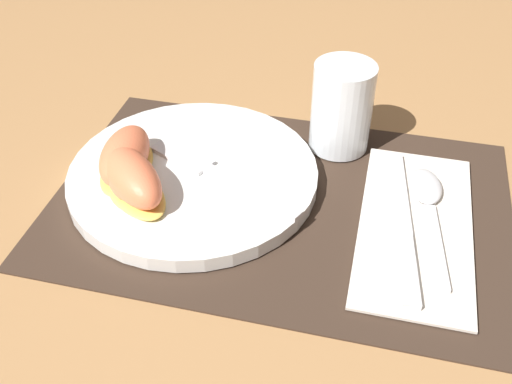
# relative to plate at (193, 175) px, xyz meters

# --- Properties ---
(ground_plane) EXTENTS (3.00, 3.00, 0.00)m
(ground_plane) POSITION_rel_plate_xyz_m (0.10, -0.01, -0.01)
(ground_plane) COLOR #A37547
(placemat) EXTENTS (0.47, 0.31, 0.00)m
(placemat) POSITION_rel_plate_xyz_m (0.10, -0.01, -0.01)
(placemat) COLOR #38281E
(placemat) RESTS_ON ground_plane
(plate) EXTENTS (0.27, 0.27, 0.02)m
(plate) POSITION_rel_plate_xyz_m (0.00, 0.00, 0.00)
(plate) COLOR white
(plate) RESTS_ON placemat
(juice_glass) EXTENTS (0.07, 0.07, 0.10)m
(juice_glass) POSITION_rel_plate_xyz_m (0.14, 0.10, 0.04)
(juice_glass) COLOR silver
(juice_glass) RESTS_ON placemat
(napkin) EXTENTS (0.11, 0.24, 0.00)m
(napkin) POSITION_rel_plate_xyz_m (0.24, -0.02, -0.01)
(napkin) COLOR silver
(napkin) RESTS_ON placemat
(knife) EXTENTS (0.05, 0.22, 0.01)m
(knife) POSITION_rel_plate_xyz_m (0.22, -0.02, -0.00)
(knife) COLOR silver
(knife) RESTS_ON napkin
(spoon) EXTENTS (0.05, 0.17, 0.01)m
(spoon) POSITION_rel_plate_xyz_m (0.25, 0.02, -0.00)
(spoon) COLOR silver
(spoon) RESTS_ON napkin
(fork) EXTENTS (0.18, 0.10, 0.00)m
(fork) POSITION_rel_plate_xyz_m (0.02, -0.00, 0.01)
(fork) COLOR silver
(fork) RESTS_ON plate
(citrus_wedge_0) EXTENTS (0.06, 0.10, 0.04)m
(citrus_wedge_0) POSITION_rel_plate_xyz_m (-0.07, -0.02, 0.03)
(citrus_wedge_0) COLOR #F7C656
(citrus_wedge_0) RESTS_ON plate
(citrus_wedge_1) EXTENTS (0.08, 0.11, 0.04)m
(citrus_wedge_1) POSITION_rel_plate_xyz_m (-0.06, -0.04, 0.02)
(citrus_wedge_1) COLOR #F7C656
(citrus_wedge_1) RESTS_ON plate
(citrus_wedge_2) EXTENTS (0.11, 0.11, 0.04)m
(citrus_wedge_2) POSITION_rel_plate_xyz_m (-0.05, -0.05, 0.03)
(citrus_wedge_2) COLOR #F7C656
(citrus_wedge_2) RESTS_ON plate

